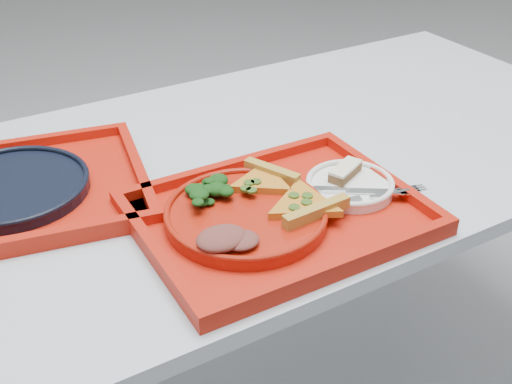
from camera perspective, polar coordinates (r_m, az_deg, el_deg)
table at (r=1.28m, az=0.50°, el=0.53°), size 1.60×0.80×0.75m
tray_main at (r=1.05m, az=1.99°, el=-2.27°), size 0.45×0.36×0.01m
tray_far at (r=1.18m, az=-20.72°, el=-0.28°), size 0.51×0.43×0.01m
dinner_plate at (r=1.02m, az=-0.90°, el=-2.18°), size 0.26×0.26×0.02m
side_plate at (r=1.11m, az=8.33°, el=0.44°), size 0.15×0.15×0.01m
navy_plate at (r=1.17m, az=-20.85°, el=0.30°), size 0.26×0.26×0.02m
pizza_slice_a at (r=1.03m, az=4.23°, el=-0.85°), size 0.13×0.14×0.02m
pizza_slice_b at (r=1.08m, az=0.53°, el=1.12°), size 0.15×0.14×0.02m
salad_heap at (r=1.04m, az=-4.28°, el=0.21°), size 0.08×0.07×0.04m
meat_portion at (r=0.94m, az=-3.09°, el=-4.13°), size 0.08×0.06×0.02m
dessert_bar at (r=1.13m, az=7.94°, el=1.86°), size 0.08×0.06×0.02m
knife at (r=1.09m, az=8.76°, el=0.15°), size 0.16×0.11×0.01m
fork at (r=1.07m, az=9.99°, el=-0.46°), size 0.19×0.06×0.01m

